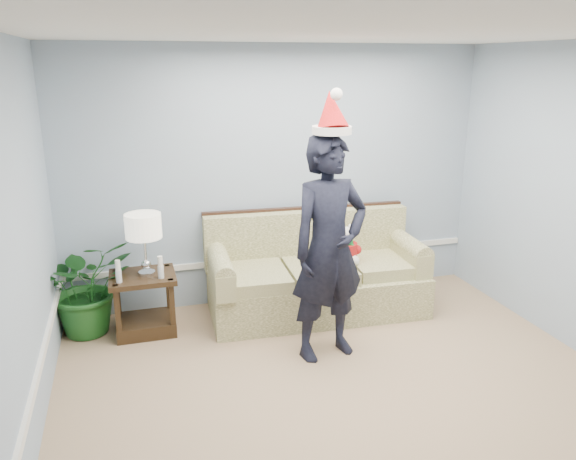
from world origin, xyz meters
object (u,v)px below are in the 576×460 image
(side_table, at_px, (145,310))
(man, at_px, (329,249))
(table_lamp, at_px, (143,229))
(houseplant, at_px, (87,286))
(sofa, at_px, (315,277))
(teddy_bear, at_px, (345,249))

(side_table, relative_size, man, 0.31)
(table_lamp, bearing_deg, houseplant, 163.43)
(sofa, relative_size, teddy_bear, 5.47)
(sofa, xyz_separation_m, houseplant, (-2.25, 0.13, 0.10))
(table_lamp, xyz_separation_m, teddy_bear, (1.97, -0.09, -0.35))
(side_table, bearing_deg, teddy_bear, -2.76)
(houseplant, bearing_deg, teddy_bear, -5.82)
(table_lamp, bearing_deg, side_table, 173.12)
(side_table, distance_m, man, 1.93)
(sofa, xyz_separation_m, side_table, (-1.74, -0.03, -0.14))
(sofa, distance_m, teddy_bear, 0.45)
(side_table, xyz_separation_m, table_lamp, (0.04, -0.01, 0.81))
(sofa, distance_m, man, 1.12)
(sofa, height_order, side_table, sofa)
(houseplant, distance_m, man, 2.36)
(sofa, relative_size, man, 1.14)
(table_lamp, relative_size, houseplant, 0.63)
(table_lamp, bearing_deg, sofa, 1.36)
(teddy_bear, bearing_deg, table_lamp, 179.50)
(sofa, distance_m, houseplant, 2.26)
(teddy_bear, bearing_deg, side_table, 179.41)
(man, bearing_deg, houseplant, 141.08)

